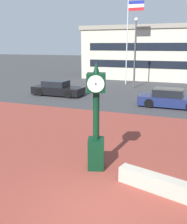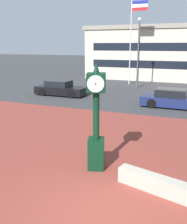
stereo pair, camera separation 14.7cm
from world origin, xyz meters
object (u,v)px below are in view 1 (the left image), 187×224
at_px(street_clock, 96,123).
at_px(car_street_mid, 58,89).
at_px(car_street_far, 170,99).
at_px(civic_building, 183,52).
at_px(street_lamp_post, 135,46).
at_px(flagpole_primary, 129,35).

distance_m(street_clock, car_street_mid, 14.01).
xyz_separation_m(car_street_mid, car_street_far, (9.51, -1.00, 0.00)).
bearing_deg(street_clock, car_street_mid, 106.44).
bearing_deg(civic_building, street_lamp_post, -107.04).
height_order(car_street_far, civic_building, civic_building).
distance_m(flagpole_primary, civic_building, 12.38).
height_order(car_street_far, street_lamp_post, street_lamp_post).
bearing_deg(civic_building, car_street_mid, -115.93).
bearing_deg(street_lamp_post, flagpole_primary, 116.45).
relative_size(flagpole_primary, street_lamp_post, 1.32).
height_order(car_street_mid, civic_building, civic_building).
xyz_separation_m(flagpole_primary, street_lamp_post, (1.22, -2.44, -1.18)).
height_order(car_street_mid, flagpole_primary, flagpole_primary).
height_order(street_clock, car_street_mid, street_clock).
relative_size(car_street_mid, flagpole_primary, 0.49).
relative_size(car_street_mid, civic_building, 0.18).
distance_m(car_street_far, street_lamp_post, 8.98).
bearing_deg(street_lamp_post, car_street_far, -60.10).
distance_m(car_street_mid, street_lamp_post, 8.93).
height_order(street_clock, street_lamp_post, street_lamp_post).
height_order(street_clock, civic_building, civic_building).
xyz_separation_m(car_street_far, civic_building, (0.01, 20.57, 2.75)).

